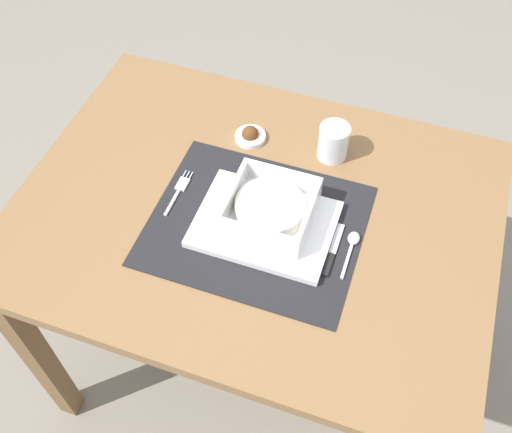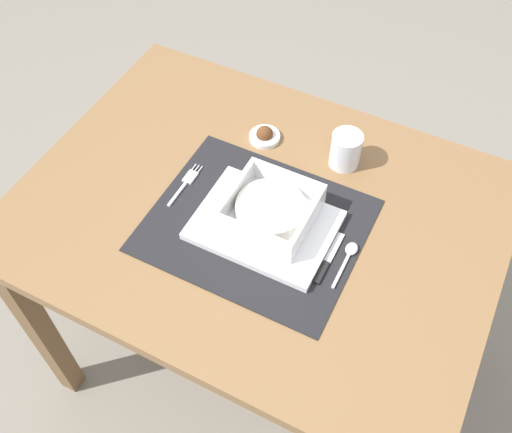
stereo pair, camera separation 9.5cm
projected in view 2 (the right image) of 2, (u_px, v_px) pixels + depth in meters
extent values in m
plane|color=gray|center=(257.00, 354.00, 1.80)|extent=(6.00, 6.00, 0.00)
cube|color=brown|center=(258.00, 213.00, 1.24)|extent=(0.99, 0.75, 0.03)
cube|color=brown|center=(40.00, 328.00, 1.47)|extent=(0.05, 0.05, 0.69)
cube|color=brown|center=(176.00, 158.00, 1.82)|extent=(0.05, 0.05, 0.69)
cube|color=brown|center=(461.00, 269.00, 1.58)|extent=(0.05, 0.05, 0.69)
cube|color=black|center=(256.00, 225.00, 1.20)|extent=(0.43, 0.36, 0.00)
cube|color=white|center=(264.00, 225.00, 1.19)|extent=(0.28, 0.20, 0.02)
cube|color=white|center=(270.00, 216.00, 1.18)|extent=(0.17, 0.17, 0.01)
cube|color=white|center=(235.00, 193.00, 1.18)|extent=(0.01, 0.17, 0.05)
cube|color=white|center=(307.00, 221.00, 1.14)|extent=(0.01, 0.17, 0.05)
cube|color=white|center=(252.00, 236.00, 1.12)|extent=(0.15, 0.01, 0.05)
cube|color=white|center=(288.00, 180.00, 1.20)|extent=(0.15, 0.01, 0.05)
cylinder|color=silver|center=(270.00, 210.00, 1.17)|extent=(0.14, 0.14, 0.03)
cube|color=silver|center=(177.00, 194.00, 1.24)|extent=(0.01, 0.07, 0.00)
cube|color=silver|center=(190.00, 177.00, 1.27)|extent=(0.02, 0.04, 0.00)
cylinder|color=silver|center=(194.00, 167.00, 1.29)|extent=(0.00, 0.02, 0.00)
cylinder|color=silver|center=(197.00, 169.00, 1.29)|extent=(0.00, 0.02, 0.00)
cylinder|color=silver|center=(200.00, 170.00, 1.28)|extent=(0.00, 0.02, 0.00)
cube|color=silver|center=(341.00, 271.00, 1.13)|extent=(0.01, 0.08, 0.00)
ellipsoid|color=silver|center=(352.00, 249.00, 1.15)|extent=(0.02, 0.03, 0.01)
cube|color=black|center=(322.00, 272.00, 1.12)|extent=(0.01, 0.05, 0.01)
cube|color=silver|center=(334.00, 248.00, 1.16)|extent=(0.01, 0.08, 0.00)
cylinder|color=white|center=(346.00, 150.00, 1.27)|extent=(0.07, 0.07, 0.08)
cylinder|color=#C64C1E|center=(345.00, 155.00, 1.28)|extent=(0.06, 0.06, 0.05)
cylinder|color=white|center=(265.00, 137.00, 1.34)|extent=(0.07, 0.07, 0.01)
sphere|color=#593319|center=(265.00, 134.00, 1.34)|extent=(0.04, 0.04, 0.04)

